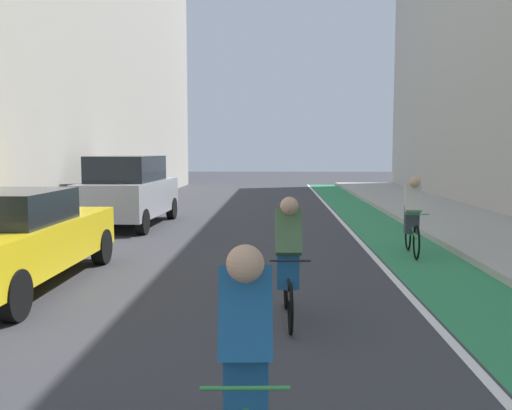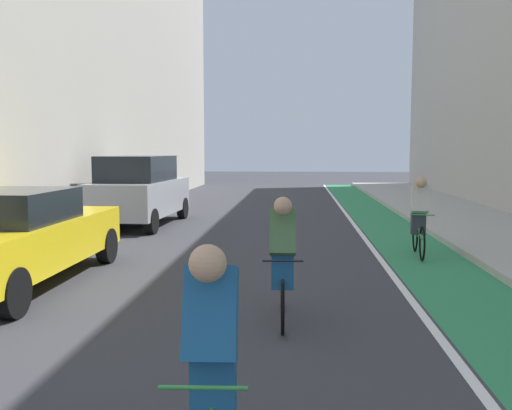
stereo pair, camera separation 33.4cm
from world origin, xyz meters
The scene contains 9 objects.
ground_plane centered at (0.00, 15.11, 0.00)m, with size 84.10×84.10×0.00m, color #38383D.
bike_lane_paint centered at (3.63, 17.11, 0.00)m, with size 1.60×38.23×0.00m, color #2D8451.
lane_divider_stripe centered at (2.73, 17.11, 0.00)m, with size 0.12×38.23×0.00m, color white.
sidewalk_right centered at (6.16, 17.11, 0.07)m, with size 3.47×38.23×0.14m, color #A8A59E.
parked_sedan_yellow_cab centered at (-3.38, 9.91, 0.79)m, with size 1.91×4.66×1.53m.
parked_suv_silver centered at (-3.38, 17.02, 1.02)m, with size 2.00×4.47×1.98m.
cyclist_lead centered at (0.57, 4.75, 0.85)m, with size 0.48×1.71×1.61m.
cyclist_mid centered at (0.91, 8.35, 0.84)m, with size 0.48×1.66×1.58m.
cyclist_trailing centered at (3.55, 12.91, 0.85)m, with size 0.48×1.73×1.62m.
Camera 2 is at (1.08, 1.44, 2.15)m, focal length 39.33 mm.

